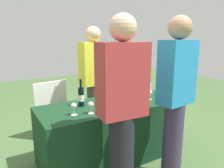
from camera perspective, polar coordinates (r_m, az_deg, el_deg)
ground_plane at (r=2.98m, az=0.00°, el=-18.64°), size 12.00×12.00×0.00m
tasting_table at (r=2.81m, az=0.00°, el=-12.29°), size 1.82×0.74×0.73m
wine_bottle_0 at (r=2.57m, az=-8.27°, el=-3.34°), size 0.07×0.07×0.33m
wine_bottle_1 at (r=2.73m, az=0.04°, el=-2.22°), size 0.07×0.07×0.33m
wine_bottle_2 at (r=2.79m, az=2.55°, el=-1.85°), size 0.07×0.07×0.34m
wine_bottle_3 at (r=3.21m, az=9.60°, el=-0.44°), size 0.08×0.08×0.29m
wine_glass_0 at (r=2.30m, az=-10.20°, el=-5.92°), size 0.07×0.07×0.14m
wine_glass_1 at (r=2.32m, az=-5.69°, el=-5.64°), size 0.06×0.06×0.14m
wine_glass_2 at (r=2.51m, az=-0.06°, el=-4.25°), size 0.07×0.07×0.13m
wine_glass_3 at (r=2.69m, az=5.61°, el=-3.08°), size 0.06×0.06×0.14m
wine_glass_4 at (r=2.86m, az=10.04°, el=-2.34°), size 0.07×0.07×0.13m
ice_bucket at (r=3.06m, az=8.32°, el=-1.33°), size 0.22×0.22×0.18m
server_pouring at (r=3.22m, az=-4.84°, el=1.31°), size 0.42×0.25×1.69m
guest_0 at (r=1.90m, az=2.70°, el=-6.06°), size 0.44×0.26×1.74m
guest_1 at (r=2.30m, az=16.66°, el=-2.64°), size 0.41×0.26×1.75m
menu_board at (r=3.48m, az=-15.86°, el=-6.49°), size 0.53×0.12×0.88m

